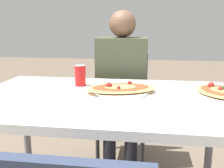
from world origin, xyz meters
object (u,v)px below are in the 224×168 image
(chair_far_seated, at_px, (123,100))
(person_seated, at_px, (122,77))
(dining_table, at_px, (104,108))
(soda_can, at_px, (80,76))
(pizza_second, at_px, (222,92))
(pizza_main, at_px, (121,89))

(chair_far_seated, height_order, person_seated, person_seated)
(dining_table, height_order, person_seated, person_seated)
(person_seated, xyz_separation_m, soda_can, (-0.21, -0.44, 0.09))
(person_seated, height_order, soda_can, person_seated)
(dining_table, height_order, pizza_second, pizza_second)
(chair_far_seated, bearing_deg, person_seated, 90.00)
(chair_far_seated, xyz_separation_m, pizza_main, (0.05, -0.68, 0.26))
(chair_far_seated, height_order, pizza_main, chair_far_seated)
(chair_far_seated, distance_m, soda_can, 0.67)
(pizza_main, bearing_deg, chair_far_seated, 94.43)
(dining_table, relative_size, pizza_main, 3.20)
(pizza_main, height_order, soda_can, soda_can)
(dining_table, distance_m, pizza_main, 0.15)
(person_seated, bearing_deg, dining_table, 87.77)
(pizza_main, xyz_separation_m, pizza_second, (0.53, 0.00, -0.00))
(chair_far_seated, height_order, soda_can, chair_far_seated)
(chair_far_seated, relative_size, pizza_second, 2.36)
(pizza_main, distance_m, soda_can, 0.29)
(pizza_main, relative_size, soda_can, 3.48)
(chair_far_seated, distance_m, pizza_second, 0.93)
(pizza_main, bearing_deg, soda_can, 154.31)
(chair_far_seated, bearing_deg, pizza_main, 94.43)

